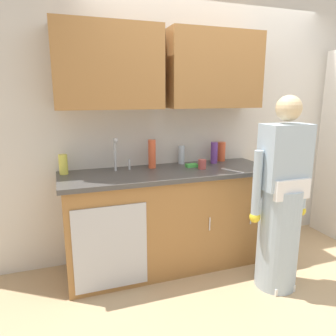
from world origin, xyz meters
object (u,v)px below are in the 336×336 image
sponge (192,165)px  sink (123,176)px  person_at_sink (280,210)px  cup_by_sink (202,164)px  bottle_soap (181,155)px  knife_on_counter (232,171)px  bottle_dish_liquid (214,153)px  bottle_cleaner_spray (152,154)px  bottle_water_short (63,164)px  bottle_water_tall (221,152)px

sponge → sink: bearing=-175.2°
person_at_sink → cup_by_sink: person_at_sink is taller
bottle_soap → knife_on_counter: 0.56m
cup_by_sink → bottle_dish_liquid: bearing=41.3°
person_at_sink → bottle_cleaner_spray: size_ratio=6.00×
person_at_sink → bottle_cleaner_spray: bearing=137.1°
sink → bottle_dish_liquid: (0.97, 0.15, 0.12)m
bottle_dish_liquid → bottle_cleaner_spray: (-0.66, -0.01, 0.03)m
person_at_sink → bottle_water_short: size_ratio=9.22×
sponge → cup_by_sink: bearing=-59.6°
bottle_dish_liquid → bottle_soap: 0.33m
bottle_water_tall → sponge: bottle_water_tall is taller
bottle_dish_liquid → knife_on_counter: bearing=-90.2°
bottle_soap → bottle_water_tall: bottle_water_tall is taller
bottle_water_short → knife_on_counter: (1.46, -0.38, -0.08)m
cup_by_sink → sponge: bearing=120.4°
sink → bottle_soap: sink is taller
sink → sponge: size_ratio=4.55×
sink → bottle_water_short: size_ratio=2.85×
bottle_water_short → bottle_soap: size_ratio=0.95×
sink → bottle_soap: (0.65, 0.23, 0.11)m
bottle_cleaner_spray → sink: bearing=-155.2°
knife_on_counter → bottle_water_short: bearing=50.7°
bottle_water_tall → sponge: bearing=-157.6°
bottle_soap → knife_on_counter: bearing=-54.3°
bottle_water_tall → knife_on_counter: bottle_water_tall is taller
cup_by_sink → knife_on_counter: cup_by_sink is taller
bottle_water_short → bottle_water_tall: 1.59m
knife_on_counter → bottle_soap: bearing=11.1°
bottle_water_short → sink: bearing=-18.6°
knife_on_counter → cup_by_sink: bearing=28.1°
bottle_water_tall → cup_by_sink: size_ratio=2.24×
bottle_water_short → sponge: size_ratio=1.60×
bottle_soap → bottle_water_tall: size_ratio=0.93×
bottle_soap → bottle_water_tall: bearing=-0.3°
bottle_soap → sponge: size_ratio=1.68×
knife_on_counter → sponge: 0.40m
person_at_sink → cup_by_sink: 0.80m
bottle_soap → sponge: (0.04, -0.17, -0.08)m
bottle_dish_liquid → bottle_soap: (-0.32, 0.08, -0.02)m
person_at_sink → bottle_water_tall: person_at_sink is taller
bottle_dish_liquid → knife_on_counter: 0.38m
bottle_water_short → cup_by_sink: size_ratio=1.98×
cup_by_sink → knife_on_counter: bearing=-37.3°
bottle_dish_liquid → cup_by_sink: size_ratio=2.43×
bottle_dish_liquid → bottle_water_short: 1.46m
sink → sponge: sink is taller
sponge → person_at_sink: bearing=-55.5°
bottle_water_short → bottle_soap: (1.14, 0.07, 0.00)m
bottle_soap → bottle_cleaner_spray: bottle_cleaner_spray is taller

